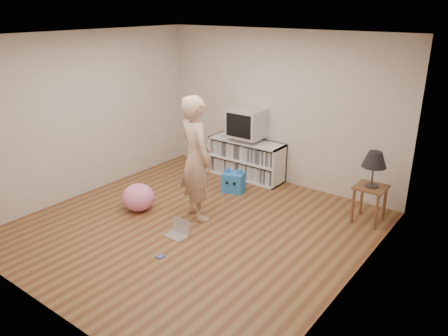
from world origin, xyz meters
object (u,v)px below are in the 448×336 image
side_table (370,195)px  plush_pink (138,197)px  crt_tv (247,123)px  person (196,159)px  media_unit (247,159)px  table_lamp (374,160)px  dvd_deck (247,138)px  laptop (179,231)px  plush_blue (233,182)px

side_table → plush_pink: bearing=-149.3°
crt_tv → person: 1.76m
media_unit → plush_pink: (-0.55, -2.12, -0.14)m
table_lamp → dvd_deck: bearing=171.2°
person → laptop: size_ratio=5.89×
crt_tv → table_lamp: (2.38, -0.37, -0.08)m
plush_pink → laptop: bearing=-11.8°
table_lamp → plush_pink: bearing=-149.3°
table_lamp → laptop: (-1.91, -1.95, -0.88)m
crt_tv → table_lamp: bearing=-8.8°
table_lamp → plush_blue: table_lamp is taller
table_lamp → person: person is taller
plush_pink → plush_blue: bearing=62.8°
side_table → laptop: bearing=-134.4°
person → table_lamp: bearing=-122.4°
person → plush_blue: size_ratio=4.40×
person → plush_pink: (-0.86, -0.37, -0.70)m
media_unit → plush_pink: bearing=-104.6°
side_table → person: (-2.07, -1.36, 0.49)m
side_table → laptop: side_table is taller
laptop → plush_pink: (-1.02, 0.21, 0.15)m
media_unit → dvd_deck: (-0.00, -0.02, 0.39)m
dvd_deck → plush_pink: bearing=-104.7°
crt_tv → person: bearing=-80.0°
media_unit → dvd_deck: bearing=-90.0°
table_lamp → plush_pink: 3.48m
plush_pink → media_unit: bearing=75.4°
laptop → table_lamp: bearing=46.7°
side_table → media_unit: bearing=170.8°
table_lamp → person: (-2.07, -1.36, -0.03)m
dvd_deck → plush_blue: dvd_deck is taller
crt_tv → laptop: 2.55m
laptop → plush_pink: size_ratio=0.63×
table_lamp → side_table: bearing=0.0°
media_unit → laptop: 2.40m
plush_blue → plush_pink: plush_pink is taller
crt_tv → side_table: (2.38, -0.37, -0.60)m
media_unit → laptop: size_ratio=4.54×
dvd_deck → laptop: size_ratio=1.46×
plush_pink → dvd_deck: bearing=75.3°
person → laptop: 1.05m
laptop → plush_pink: plush_pink is taller
plush_blue → plush_pink: 1.62m
crt_tv → side_table: size_ratio=1.09×
person → plush_pink: 1.17m
table_lamp → plush_blue: size_ratio=1.24×
person → plush_blue: (-0.12, 1.07, -0.74)m
table_lamp → plush_pink: (-2.93, -1.74, -0.73)m
laptop → plush_blue: 1.68m
dvd_deck → plush_blue: 0.89m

